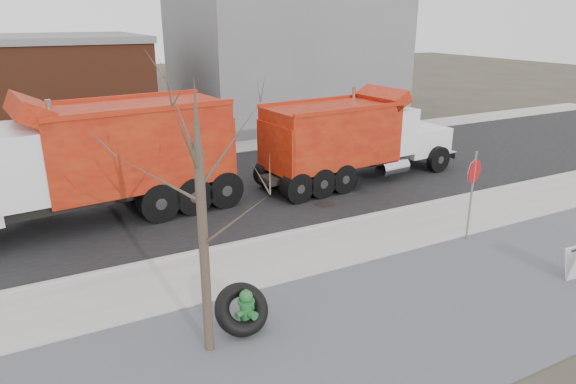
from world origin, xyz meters
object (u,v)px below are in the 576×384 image
stop_sign (473,180)px  truck_tire (242,309)px  dump_truck_red_a (354,136)px  fire_hydrant (247,313)px  dump_truck_red_b (93,158)px

stop_sign → truck_tire: bearing=-164.3°
stop_sign → dump_truck_red_a: bearing=94.1°
truck_tire → dump_truck_red_a: (7.77, 7.37, 1.26)m
fire_hydrant → dump_truck_red_a: size_ratio=0.11×
stop_sign → dump_truck_red_b: (-9.08, 6.48, 0.25)m
stop_sign → dump_truck_red_a: dump_truck_red_a is taller
fire_hydrant → stop_sign: 7.61m
dump_truck_red_a → dump_truck_red_b: size_ratio=0.88×
truck_tire → dump_truck_red_b: dump_truck_red_b is taller
stop_sign → fire_hydrant: bearing=-163.6°
dump_truck_red_a → truck_tire: bearing=-141.5°
stop_sign → dump_truck_red_b: bearing=151.3°
fire_hydrant → stop_sign: stop_sign is taller
fire_hydrant → dump_truck_red_b: size_ratio=0.10×
dump_truck_red_a → fire_hydrant: bearing=-140.9°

